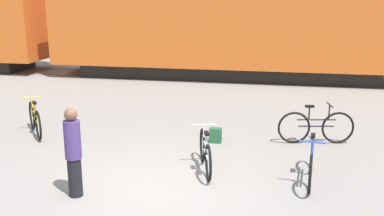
{
  "coord_description": "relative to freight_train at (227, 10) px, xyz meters",
  "views": [
    {
      "loc": [
        2.06,
        -7.16,
        3.43
      ],
      "look_at": [
        0.38,
        1.63,
        1.1
      ],
      "focal_mm": 42.0,
      "sensor_mm": 36.0,
      "label": 1
    }
  ],
  "objects": [
    {
      "name": "backpack",
      "position": [
        0.73,
        -8.16,
        -2.56
      ],
      "size": [
        0.28,
        0.2,
        0.34
      ],
      "color": "#235633",
      "rests_on": "ground_plane"
    },
    {
      "name": "freight_train",
      "position": [
        0.0,
        0.0,
        0.0
      ],
      "size": [
        43.87,
        2.85,
        5.18
      ],
      "color": "black",
      "rests_on": "ground_plane"
    },
    {
      "name": "bicycle_yellow",
      "position": [
        -3.74,
        -8.37,
        -2.35
      ],
      "size": [
        1.09,
        1.38,
        0.89
      ],
      "color": "black",
      "rests_on": "ground_plane"
    },
    {
      "name": "person_in_purple",
      "position": [
        -1.25,
        -11.42,
        -1.92
      ],
      "size": [
        0.28,
        0.28,
        1.57
      ],
      "rotation": [
        0.0,
        0.0,
        2.03
      ],
      "color": "black",
      "rests_on": "ground_plane"
    },
    {
      "name": "rail_far",
      "position": [
        0.0,
        0.72,
        -2.72
      ],
      "size": [
        55.87,
        0.07,
        0.01
      ],
      "primitive_type": "cube",
      "color": "#4C4238",
      "rests_on": "ground_plane"
    },
    {
      "name": "bicycle_blue",
      "position": [
        2.77,
        -10.03,
        -2.35
      ],
      "size": [
        0.46,
        1.79,
        0.88
      ],
      "color": "black",
      "rests_on": "ground_plane"
    },
    {
      "name": "bicycle_black",
      "position": [
        3.02,
        -7.79,
        -2.33
      ],
      "size": [
        1.75,
        0.46,
        0.94
      ],
      "color": "black",
      "rests_on": "ground_plane"
    },
    {
      "name": "rail_near",
      "position": [
        0.0,
        -0.72,
        -2.72
      ],
      "size": [
        55.87,
        0.07,
        0.01
      ],
      "primitive_type": "cube",
      "color": "#4C4238",
      "rests_on": "ground_plane"
    },
    {
      "name": "bicycle_silver",
      "position": [
        0.76,
        -9.88,
        -2.35
      ],
      "size": [
        0.55,
        1.65,
        0.87
      ],
      "color": "black",
      "rests_on": "ground_plane"
    },
    {
      "name": "ground_plane",
      "position": [
        0.0,
        -10.9,
        -2.73
      ],
      "size": [
        80.0,
        80.0,
        0.0
      ],
      "primitive_type": "plane",
      "color": "gray"
    }
  ]
}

